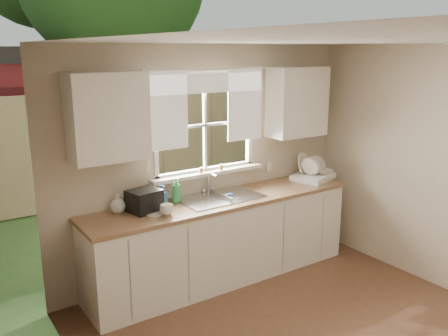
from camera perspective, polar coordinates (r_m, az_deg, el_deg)
room_walls at (r=3.67m, az=15.25°, el=-5.58°), size 3.62×4.02×2.50m
ceiling at (r=3.51m, az=15.78°, el=14.55°), size 3.60×4.00×0.02m
window at (r=5.14m, az=-2.20°, el=3.34°), size 1.38×0.16×1.06m
curtains at (r=5.03m, az=-1.93°, el=8.27°), size 1.50×0.03×0.81m
base_cabinets at (r=5.18m, az=-0.19°, el=-8.71°), size 3.00×0.62×0.87m
countertop at (r=5.02m, az=-0.19°, el=-3.92°), size 3.04×0.65×0.04m
upper_cabinet_left at (r=4.42m, az=-13.83°, el=5.99°), size 0.70×0.33×0.80m
upper_cabinet_right at (r=5.64m, az=8.81°, el=7.88°), size 0.70×0.33×0.80m
wall_outlet at (r=5.71m, az=5.44°, el=0.22°), size 0.08×0.01×0.12m
sill_jars at (r=5.17m, az=-1.53°, el=-0.06°), size 0.30×0.04×0.06m
backyard at (r=11.23m, az=-18.11°, el=18.59°), size 20.00×10.00×6.13m
sink at (r=5.06m, az=-0.39°, el=-4.39°), size 0.88×0.52×0.40m
dish_rack at (r=5.84m, az=10.60°, el=-0.71°), size 0.59×0.51×0.31m
bowl at (r=5.89m, az=11.94°, el=-0.39°), size 0.22×0.22×0.05m
soap_bottle_a at (r=4.88m, az=-5.74°, el=-2.67°), size 0.11×0.11×0.26m
soap_bottle_b at (r=4.81m, az=-7.61°, el=-3.26°), size 0.12×0.12×0.21m
soap_bottle_c at (r=4.68m, az=-12.67°, el=-4.15°), size 0.15×0.15×0.19m
saucer at (r=4.62m, az=-8.35°, el=-5.35°), size 0.20×0.20×0.01m
cup at (r=4.56m, az=-6.91°, el=-4.99°), size 0.17×0.17×0.10m
black_appliance at (r=4.66m, az=-9.58°, el=-3.90°), size 0.34×0.31×0.22m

